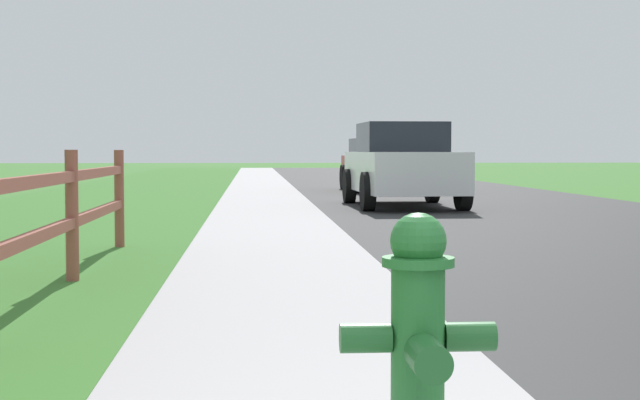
% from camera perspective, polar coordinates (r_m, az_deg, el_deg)
% --- Properties ---
extents(ground_plane, '(120.00, 120.00, 0.00)m').
position_cam_1_polar(ground_plane, '(27.40, -1.35, 0.59)').
color(ground_plane, '#387029').
extents(road_asphalt, '(7.00, 66.00, 0.01)m').
position_cam_1_polar(road_asphalt, '(29.75, 5.22, 0.77)').
color(road_asphalt, '#2C2C2C').
rests_on(road_asphalt, ground).
extents(curb_concrete, '(6.00, 66.00, 0.01)m').
position_cam_1_polar(curb_concrete, '(29.42, -7.37, 0.74)').
color(curb_concrete, '#A9A4A6').
rests_on(curb_concrete, ground).
extents(grass_verge, '(5.00, 66.00, 0.00)m').
position_cam_1_polar(grass_verge, '(29.55, -10.28, 0.73)').
color(grass_verge, '#387029').
rests_on(grass_verge, ground).
extents(fire_hydrant, '(0.58, 0.48, 0.89)m').
position_cam_1_polar(fire_hydrant, '(3.65, 5.81, -7.70)').
color(fire_hydrant, '#287233').
rests_on(fire_hydrant, ground).
extents(rail_fence, '(0.11, 8.88, 1.12)m').
position_cam_1_polar(rail_fence, '(7.05, -16.51, -0.94)').
color(rail_fence, '#934D3E').
rests_on(rail_fence, ground).
extents(parked_suv_white, '(2.08, 4.50, 1.67)m').
position_cam_1_polar(parked_suv_white, '(19.32, 4.86, 2.05)').
color(parked_suv_white, white).
rests_on(parked_suv_white, ground).
extents(parked_car_red, '(2.23, 4.36, 1.45)m').
position_cam_1_polar(parked_car_red, '(26.67, 3.85, 2.15)').
color(parked_car_red, maroon).
rests_on(parked_car_red, ground).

